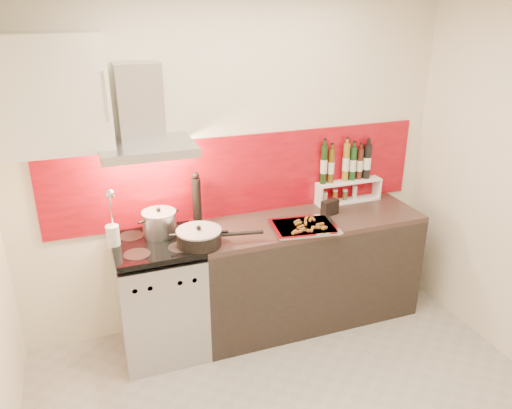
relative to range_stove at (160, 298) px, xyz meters
name	(u,v)px	position (x,y,z in m)	size (l,w,h in m)	color
back_wall	(236,166)	(0.70, 0.30, 0.86)	(3.40, 0.02, 2.60)	silver
backsplash	(243,175)	(0.75, 0.29, 0.78)	(3.00, 0.02, 0.64)	maroon
range_stove	(160,298)	(0.00, 0.00, 0.00)	(0.60, 0.60, 0.91)	#B7B7BA
counter	(307,269)	(1.20, 0.00, 0.01)	(1.80, 0.60, 0.90)	black
range_hood	(142,121)	(0.00, 0.14, 1.30)	(0.62, 0.50, 0.61)	#B7B7BA
upper_cabinet	(49,94)	(-0.55, 0.13, 1.51)	(0.70, 0.35, 0.72)	#EEE5CF
stock_pot	(160,223)	(0.05, 0.11, 0.56)	(0.25, 0.25, 0.21)	#B7B7BA
saute_pan	(200,237)	(0.29, -0.14, 0.52)	(0.61, 0.32, 0.15)	black
utensil_jar	(113,229)	(-0.28, 0.04, 0.59)	(0.09, 0.14, 0.44)	silver
pepper_mill	(197,200)	(0.35, 0.18, 0.67)	(0.07, 0.07, 0.43)	black
step_shelf	(347,175)	(1.66, 0.24, 0.69)	(0.58, 0.16, 0.51)	white
caddy_box	(330,208)	(1.39, 0.03, 0.52)	(0.14, 0.06, 0.12)	black
baking_tray	(304,226)	(1.09, -0.14, 0.47)	(0.53, 0.44, 0.03)	silver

